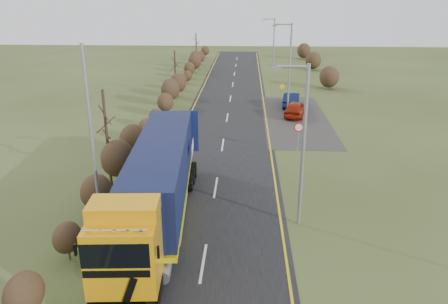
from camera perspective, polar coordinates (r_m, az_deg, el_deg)
ground at (r=23.37m, az=-1.78°, el=-8.78°), size 160.00×160.00×0.00m
road at (r=32.46m, az=-0.36°, el=-0.22°), size 8.00×120.00×0.02m
layby at (r=42.20m, az=9.30°, el=4.34°), size 6.00×18.00×0.02m
lane_markings at (r=32.17m, az=-0.39°, el=-0.38°), size 7.52×116.00×0.01m
hedgerow at (r=30.89m, az=-11.78°, el=1.43°), size 2.24×102.04×6.05m
lorry at (r=22.03m, az=-8.68°, el=-3.91°), size 3.42×15.36×4.24m
car_red_hatchback at (r=42.88m, az=9.29°, el=5.61°), size 2.74×4.68×1.50m
car_blue_sedan at (r=46.52m, az=8.78°, el=6.79°), size 2.19×4.80×1.53m
streetlight_near at (r=21.45m, az=10.12°, el=1.40°), size 1.76×0.18×8.25m
streetlight_mid at (r=41.93m, az=8.44°, el=10.99°), size 1.86×0.18×8.73m
streetlight_far at (r=63.89m, az=6.43°, el=13.77°), size 1.71×0.18×7.98m
left_pole at (r=20.83m, az=-16.77°, el=0.64°), size 0.16×0.16×9.29m
speed_sign at (r=32.04m, az=9.69°, el=2.54°), size 0.69×0.10×2.51m
warning_board at (r=49.93m, az=7.59°, el=8.07°), size 0.65×0.11×1.71m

